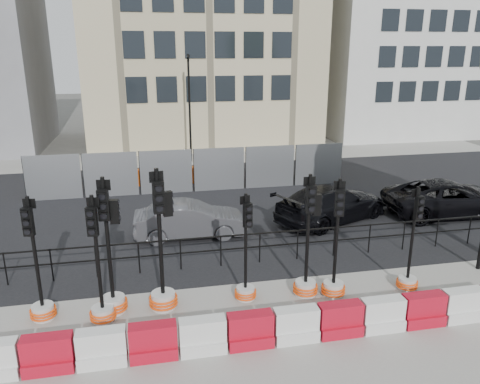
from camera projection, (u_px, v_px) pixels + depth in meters
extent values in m
plane|color=#51514C|center=(228.00, 285.00, 13.01)|extent=(120.00, 120.00, 0.00)
cube|color=gray|center=(252.00, 350.00, 10.20)|extent=(40.00, 6.00, 0.02)
cube|color=black|center=(199.00, 205.00, 19.56)|extent=(40.00, 14.00, 0.03)
cube|color=gray|center=(181.00, 158.00, 27.99)|extent=(40.00, 4.00, 0.02)
cube|color=beige|center=(199.00, 6.00, 31.32)|extent=(15.00, 10.00, 18.00)
cube|color=silver|center=(402.00, 24.00, 34.47)|extent=(12.00, 9.00, 16.00)
cylinder|color=black|center=(6.00, 269.00, 12.85)|extent=(0.04, 0.04, 1.00)
cylinder|color=black|center=(52.00, 266.00, 13.07)|extent=(0.04, 0.04, 1.00)
cylinder|color=black|center=(96.00, 262.00, 13.30)|extent=(0.04, 0.04, 1.00)
cylinder|color=black|center=(139.00, 258.00, 13.53)|extent=(0.04, 0.04, 1.00)
cylinder|color=black|center=(181.00, 255.00, 13.76)|extent=(0.04, 0.04, 1.00)
cylinder|color=black|center=(221.00, 251.00, 13.99)|extent=(0.04, 0.04, 1.00)
cylinder|color=black|center=(260.00, 248.00, 14.22)|extent=(0.04, 0.04, 1.00)
cylinder|color=black|center=(297.00, 245.00, 14.44)|extent=(0.04, 0.04, 1.00)
cylinder|color=black|center=(334.00, 242.00, 14.67)|extent=(0.04, 0.04, 1.00)
cylinder|color=black|center=(369.00, 239.00, 14.90)|extent=(0.04, 0.04, 1.00)
cylinder|color=black|center=(404.00, 236.00, 15.13)|extent=(0.04, 0.04, 1.00)
cylinder|color=black|center=(437.00, 233.00, 15.36)|extent=(0.04, 0.04, 1.00)
cylinder|color=black|center=(469.00, 230.00, 15.59)|extent=(0.04, 0.04, 1.00)
cube|color=black|center=(221.00, 236.00, 13.85)|extent=(18.00, 0.04, 0.04)
cube|color=black|center=(221.00, 250.00, 13.97)|extent=(18.00, 0.04, 0.04)
cube|color=gray|center=(53.00, 178.00, 20.00)|extent=(2.30, 0.05, 2.00)
cylinder|color=black|center=(24.00, 179.00, 19.78)|extent=(0.05, 0.05, 2.00)
cube|color=gray|center=(111.00, 175.00, 20.46)|extent=(2.30, 0.05, 2.00)
cylinder|color=black|center=(84.00, 176.00, 20.24)|extent=(0.05, 0.05, 2.00)
cube|color=gray|center=(166.00, 172.00, 20.91)|extent=(2.30, 0.05, 2.00)
cylinder|color=black|center=(140.00, 173.00, 20.69)|extent=(0.05, 0.05, 2.00)
cube|color=gray|center=(219.00, 169.00, 21.37)|extent=(2.30, 0.05, 2.00)
cylinder|color=black|center=(194.00, 171.00, 21.15)|extent=(0.05, 0.05, 2.00)
cube|color=gray|center=(270.00, 167.00, 21.83)|extent=(2.30, 0.05, 2.00)
cylinder|color=black|center=(246.00, 168.00, 21.61)|extent=(0.05, 0.05, 2.00)
cube|color=gray|center=(319.00, 164.00, 22.28)|extent=(2.30, 0.05, 2.00)
cylinder|color=black|center=(296.00, 166.00, 22.06)|extent=(0.05, 0.05, 2.00)
cube|color=orange|center=(105.00, 180.00, 21.96)|extent=(1.00, 0.40, 0.80)
cube|color=orange|center=(148.00, 177.00, 22.34)|extent=(1.00, 0.40, 0.80)
cube|color=orange|center=(190.00, 175.00, 22.72)|extent=(1.00, 0.40, 0.80)
cube|color=orange|center=(231.00, 173.00, 23.10)|extent=(1.00, 0.40, 0.80)
cube|color=orange|center=(270.00, 171.00, 23.48)|extent=(1.00, 0.40, 0.80)
cube|color=orange|center=(308.00, 169.00, 23.86)|extent=(1.00, 0.40, 0.80)
cylinder|color=black|center=(190.00, 110.00, 26.26)|extent=(0.12, 0.12, 6.00)
cube|color=black|center=(188.00, 56.00, 25.17)|extent=(0.12, 0.50, 0.12)
cube|color=red|center=(50.00, 364.00, 9.55)|extent=(1.00, 0.50, 0.30)
cube|color=red|center=(47.00, 347.00, 9.43)|extent=(1.00, 0.35, 0.50)
cube|color=white|center=(103.00, 358.00, 9.75)|extent=(1.00, 0.50, 0.30)
cube|color=white|center=(101.00, 341.00, 9.63)|extent=(1.00, 0.35, 0.50)
cube|color=red|center=(154.00, 351.00, 9.95)|extent=(1.00, 0.50, 0.30)
cube|color=red|center=(153.00, 335.00, 9.83)|extent=(1.00, 0.35, 0.50)
cube|color=white|center=(203.00, 345.00, 10.15)|extent=(1.00, 0.50, 0.30)
cube|color=white|center=(202.00, 329.00, 10.03)|extent=(1.00, 0.35, 0.50)
cube|color=red|center=(250.00, 340.00, 10.35)|extent=(1.00, 0.50, 0.30)
cube|color=red|center=(250.00, 324.00, 10.23)|extent=(1.00, 0.35, 0.50)
cube|color=white|center=(295.00, 334.00, 10.55)|extent=(1.00, 0.50, 0.30)
cube|color=white|center=(296.00, 319.00, 10.43)|extent=(1.00, 0.35, 0.50)
cube|color=red|center=(339.00, 329.00, 10.75)|extent=(1.00, 0.50, 0.30)
cube|color=red|center=(340.00, 313.00, 10.63)|extent=(1.00, 0.35, 0.50)
cube|color=white|center=(381.00, 324.00, 10.95)|extent=(1.00, 0.50, 0.30)
cube|color=white|center=(383.00, 309.00, 10.83)|extent=(1.00, 0.35, 0.50)
cube|color=red|center=(422.00, 319.00, 11.15)|extent=(1.00, 0.50, 0.30)
cube|color=red|center=(424.00, 304.00, 11.03)|extent=(1.00, 0.35, 0.50)
cube|color=white|center=(461.00, 314.00, 11.35)|extent=(1.00, 0.50, 0.30)
cube|color=white|center=(463.00, 299.00, 11.23)|extent=(1.00, 0.35, 0.50)
cylinder|color=silver|center=(43.00, 312.00, 11.36)|extent=(0.51, 0.51, 0.38)
torus|color=#FF4E0D|center=(44.00, 315.00, 11.38)|extent=(0.62, 0.62, 0.05)
torus|color=#FF4E0D|center=(43.00, 312.00, 11.36)|extent=(0.62, 0.62, 0.05)
torus|color=#FF4E0D|center=(43.00, 309.00, 11.33)|extent=(0.62, 0.62, 0.05)
cylinder|color=black|center=(35.00, 255.00, 10.90)|extent=(0.09, 0.09, 2.86)
cube|color=black|center=(28.00, 222.00, 10.54)|extent=(0.25, 0.18, 0.67)
cylinder|color=black|center=(28.00, 232.00, 10.53)|extent=(0.15, 0.08, 0.14)
cylinder|color=black|center=(26.00, 223.00, 10.47)|extent=(0.15, 0.08, 0.14)
cylinder|color=black|center=(25.00, 214.00, 10.41)|extent=(0.15, 0.08, 0.14)
cube|color=black|center=(29.00, 203.00, 10.59)|extent=(0.28, 0.09, 0.23)
cylinder|color=silver|center=(114.00, 304.00, 11.64)|extent=(0.57, 0.57, 0.43)
torus|color=#FF4E0D|center=(114.00, 307.00, 11.67)|extent=(0.69, 0.69, 0.05)
torus|color=#FF4E0D|center=(114.00, 304.00, 11.64)|extent=(0.69, 0.69, 0.05)
torus|color=#FF4E0D|center=(113.00, 301.00, 11.62)|extent=(0.69, 0.69, 0.05)
cylinder|color=black|center=(108.00, 241.00, 11.14)|extent=(0.10, 0.10, 3.19)
cube|color=black|center=(104.00, 205.00, 10.74)|extent=(0.27, 0.17, 0.74)
cylinder|color=black|center=(104.00, 216.00, 10.72)|extent=(0.16, 0.07, 0.16)
cylinder|color=black|center=(103.00, 206.00, 10.65)|extent=(0.16, 0.07, 0.16)
cylinder|color=black|center=(102.00, 197.00, 10.59)|extent=(0.16, 0.07, 0.16)
cube|color=black|center=(103.00, 185.00, 10.79)|extent=(0.32, 0.06, 0.26)
cube|color=black|center=(115.00, 212.00, 10.94)|extent=(0.23, 0.16, 0.59)
cylinder|color=silver|center=(103.00, 314.00, 11.26)|extent=(0.52, 0.52, 0.39)
torus|color=#FF4E0D|center=(103.00, 317.00, 11.28)|extent=(0.63, 0.63, 0.05)
torus|color=#FF4E0D|center=(103.00, 314.00, 11.26)|extent=(0.63, 0.63, 0.05)
torus|color=#FF4E0D|center=(103.00, 311.00, 11.23)|extent=(0.63, 0.63, 0.05)
cylinder|color=black|center=(97.00, 255.00, 10.80)|extent=(0.09, 0.09, 2.91)
cube|color=black|center=(92.00, 222.00, 10.43)|extent=(0.26, 0.18, 0.68)
cylinder|color=black|center=(92.00, 232.00, 10.42)|extent=(0.15, 0.08, 0.15)
cylinder|color=black|center=(91.00, 223.00, 10.35)|extent=(0.15, 0.08, 0.15)
cylinder|color=black|center=(90.00, 214.00, 10.29)|extent=(0.15, 0.08, 0.15)
cube|color=black|center=(93.00, 203.00, 10.48)|extent=(0.29, 0.09, 0.23)
cylinder|color=silver|center=(163.00, 300.00, 11.82)|extent=(0.60, 0.60, 0.44)
torus|color=#FF4E0D|center=(164.00, 303.00, 11.84)|extent=(0.72, 0.72, 0.06)
torus|color=#FF4E0D|center=(163.00, 300.00, 11.82)|extent=(0.72, 0.72, 0.06)
torus|color=#FF4E0D|center=(163.00, 297.00, 11.79)|extent=(0.72, 0.72, 0.06)
cylinder|color=black|center=(160.00, 235.00, 11.29)|extent=(0.10, 0.10, 3.33)
cube|color=black|center=(159.00, 197.00, 10.87)|extent=(0.28, 0.19, 0.78)
cylinder|color=black|center=(160.00, 208.00, 10.86)|extent=(0.17, 0.07, 0.17)
cylinder|color=black|center=(159.00, 199.00, 10.79)|extent=(0.17, 0.07, 0.17)
cylinder|color=black|center=(159.00, 188.00, 10.72)|extent=(0.17, 0.07, 0.17)
cube|color=black|center=(156.00, 177.00, 10.92)|extent=(0.34, 0.07, 0.27)
cube|color=black|center=(168.00, 204.00, 11.13)|extent=(0.24, 0.17, 0.61)
cylinder|color=silver|center=(245.00, 293.00, 12.26)|extent=(0.48, 0.48, 0.35)
torus|color=#FF4E0D|center=(245.00, 295.00, 12.28)|extent=(0.57, 0.57, 0.04)
torus|color=#FF4E0D|center=(245.00, 293.00, 12.26)|extent=(0.57, 0.57, 0.04)
torus|color=#FF4E0D|center=(245.00, 291.00, 12.24)|extent=(0.57, 0.57, 0.04)
cylinder|color=black|center=(246.00, 243.00, 11.84)|extent=(0.08, 0.08, 2.65)
cube|color=black|center=(248.00, 215.00, 11.51)|extent=(0.23, 0.17, 0.62)
cylinder|color=black|center=(249.00, 224.00, 11.51)|extent=(0.14, 0.07, 0.13)
cylinder|color=black|center=(249.00, 216.00, 11.45)|extent=(0.14, 0.07, 0.13)
cylinder|color=black|center=(249.00, 209.00, 11.39)|extent=(0.14, 0.07, 0.13)
cube|color=black|center=(245.00, 200.00, 11.54)|extent=(0.26, 0.09, 0.21)
cylinder|color=silver|center=(305.00, 288.00, 12.46)|extent=(0.55, 0.55, 0.41)
torus|color=#FF4E0D|center=(305.00, 291.00, 12.48)|extent=(0.66, 0.66, 0.05)
torus|color=#FF4E0D|center=(305.00, 288.00, 12.46)|extent=(0.66, 0.66, 0.05)
torus|color=#FF4E0D|center=(305.00, 285.00, 12.43)|extent=(0.66, 0.66, 0.05)
cylinder|color=black|center=(308.00, 232.00, 11.98)|extent=(0.09, 0.09, 3.04)
cube|color=black|center=(311.00, 199.00, 11.59)|extent=(0.25, 0.15, 0.71)
cylinder|color=black|center=(312.00, 209.00, 11.58)|extent=(0.15, 0.06, 0.15)
cylinder|color=black|center=(312.00, 200.00, 11.51)|extent=(0.15, 0.06, 0.15)
cylinder|color=black|center=(312.00, 192.00, 11.45)|extent=(0.15, 0.06, 0.15)
cube|color=black|center=(309.00, 181.00, 11.64)|extent=(0.31, 0.04, 0.24)
cube|color=black|center=(317.00, 205.00, 11.80)|extent=(0.21, 0.14, 0.56)
cylinder|color=silver|center=(333.00, 289.00, 12.43)|extent=(0.53, 0.53, 0.39)
torus|color=#FF4E0D|center=(333.00, 292.00, 12.45)|extent=(0.64, 0.64, 0.05)
torus|color=#FF4E0D|center=(333.00, 289.00, 12.43)|extent=(0.64, 0.64, 0.05)
torus|color=#FF4E0D|center=(333.00, 286.00, 12.40)|extent=(0.64, 0.64, 0.05)
cylinder|color=black|center=(337.00, 234.00, 11.96)|extent=(0.09, 0.09, 2.95)
cube|color=black|center=(340.00, 203.00, 11.59)|extent=(0.26, 0.19, 0.69)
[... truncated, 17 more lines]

